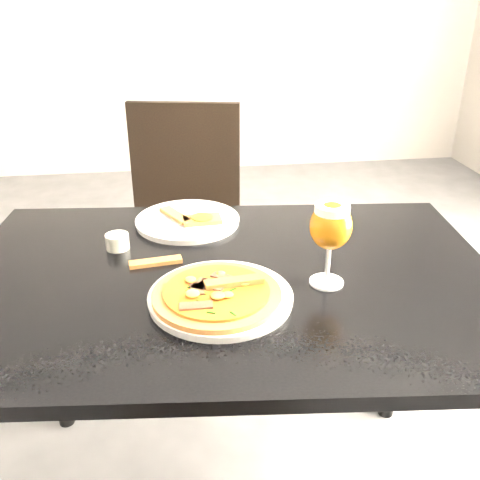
{
  "coord_description": "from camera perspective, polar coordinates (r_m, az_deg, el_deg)",
  "views": [
    {
      "loc": [
        0.13,
        -1.09,
        1.33
      ],
      "look_at": [
        0.27,
        -0.06,
        0.83
      ],
      "focal_mm": 40.0,
      "sensor_mm": 36.0,
      "label": 1
    }
  ],
  "objects": [
    {
      "name": "dining_table",
      "position": [
        1.23,
        -1.31,
        -7.28
      ],
      "size": [
        1.27,
        0.91,
        0.75
      ],
      "rotation": [
        0.0,
        0.0,
        -0.1
      ],
      "color": "black",
      "rests_on": "ground"
    },
    {
      "name": "chair_far",
      "position": [
        2.01,
        -6.19,
        1.74
      ],
      "size": [
        0.51,
        0.51,
        0.94
      ],
      "rotation": [
        0.0,
        0.0,
        -0.2
      ],
      "color": "black",
      "rests_on": "ground"
    },
    {
      "name": "plate_main",
      "position": [
        1.08,
        -2.08,
        -6.15
      ],
      "size": [
        0.37,
        0.37,
        0.02
      ],
      "primitive_type": "cylinder",
      "rotation": [
        0.0,
        0.0,
        -0.37
      ],
      "color": "silver",
      "rests_on": "dining_table"
    },
    {
      "name": "pizza",
      "position": [
        1.07,
        -2.43,
        -5.7
      ],
      "size": [
        0.26,
        0.26,
        0.03
      ],
      "rotation": [
        0.0,
        0.0,
        -0.21
      ],
      "color": "#965C24",
      "rests_on": "plate_main"
    },
    {
      "name": "plate_second",
      "position": [
        1.43,
        -5.6,
        2.06
      ],
      "size": [
        0.37,
        0.37,
        0.01
      ],
      "primitive_type": "cylinder",
      "rotation": [
        0.0,
        0.0,
        -0.47
      ],
      "color": "silver",
      "rests_on": "dining_table"
    },
    {
      "name": "crust_scraps",
      "position": [
        1.42,
        -5.02,
        2.36
      ],
      "size": [
        0.16,
        0.13,
        0.01
      ],
      "rotation": [
        0.0,
        0.0,
        -0.64
      ],
      "color": "#965C24",
      "rests_on": "plate_second"
    },
    {
      "name": "loose_crust",
      "position": [
        1.24,
        -8.98,
        -2.33
      ],
      "size": [
        0.12,
        0.04,
        0.01
      ],
      "primitive_type": "cube",
      "rotation": [
        0.0,
        0.0,
        0.13
      ],
      "color": "#965C24",
      "rests_on": "dining_table"
    },
    {
      "name": "sauce_cup",
      "position": [
        1.32,
        -12.96,
        -0.09
      ],
      "size": [
        0.06,
        0.06,
        0.04
      ],
      "color": "silver",
      "rests_on": "dining_table"
    },
    {
      "name": "beer_glass",
      "position": [
        1.1,
        9.67,
        1.42
      ],
      "size": [
        0.09,
        0.09,
        0.18
      ],
      "color": "silver",
      "rests_on": "dining_table"
    }
  ]
}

